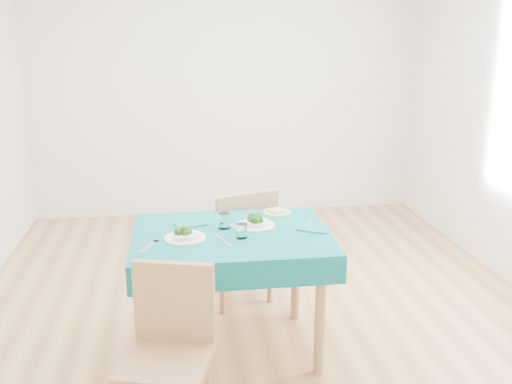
{
  "coord_description": "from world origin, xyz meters",
  "views": [
    {
      "loc": [
        -0.51,
        -3.65,
        1.9
      ],
      "look_at": [
        0.0,
        0.0,
        0.85
      ],
      "focal_mm": 40.0,
      "sensor_mm": 36.0,
      "label": 1
    }
  ],
  "objects": [
    {
      "name": "table",
      "position": [
        -0.22,
        -0.53,
        0.38
      ],
      "size": [
        1.13,
        0.86,
        0.76
      ],
      "primitive_type": "cube",
      "color": "#095E62",
      "rests_on": "ground"
    },
    {
      "name": "bread_slice",
      "position": [
        0.11,
        -0.19,
        0.77
      ],
      "size": [
        0.12,
        0.12,
        0.01
      ],
      "primitive_type": "cube",
      "rotation": [
        0.0,
        0.0,
        0.48
      ],
      "color": "beige",
      "rests_on": "side_plate"
    },
    {
      "name": "room_shell",
      "position": [
        0.0,
        0.0,
        1.35
      ],
      "size": [
        4.02,
        4.52,
        2.73
      ],
      "color": "#9A6C40",
      "rests_on": "ground"
    },
    {
      "name": "bowl_far",
      "position": [
        -0.06,
        -0.43,
        0.79
      ],
      "size": [
        0.23,
        0.23,
        0.07
      ],
      "primitive_type": null,
      "color": "white",
      "rests_on": "table"
    },
    {
      "name": "tumbler_center",
      "position": [
        -0.25,
        -0.44,
        0.8
      ],
      "size": [
        0.07,
        0.07,
        0.09
      ],
      "primitive_type": "cylinder",
      "color": "white",
      "rests_on": "table"
    },
    {
      "name": "chair_far",
      "position": [
        -0.13,
        0.17,
        0.56
      ],
      "size": [
        0.59,
        0.61,
        1.13
      ],
      "primitive_type": "cube",
      "rotation": [
        0.0,
        0.0,
        3.47
      ],
      "color": "#997047",
      "rests_on": "ground"
    },
    {
      "name": "fork_near",
      "position": [
        -0.69,
        -0.69,
        0.76
      ],
      "size": [
        0.11,
        0.19,
        0.0
      ],
      "primitive_type": "cube",
      "rotation": [
        0.0,
        0.0,
        -0.43
      ],
      "color": "silver",
      "rests_on": "table"
    },
    {
      "name": "napkin_far",
      "position": [
        0.27,
        -0.53,
        0.76
      ],
      "size": [
        0.22,
        0.2,
        0.01
      ],
      "primitive_type": "cube",
      "rotation": [
        0.0,
        0.0,
        -0.54
      ],
      "color": "#0C696D",
      "rests_on": "table"
    },
    {
      "name": "knife_far",
      "position": [
        0.25,
        -0.44,
        0.76
      ],
      "size": [
        0.11,
        0.19,
        0.0
      ],
      "primitive_type": "cube",
      "rotation": [
        0.0,
        0.0,
        -0.5
      ],
      "color": "silver",
      "rests_on": "table"
    },
    {
      "name": "napkin_near",
      "position": [
        -0.45,
        -0.34,
        0.76
      ],
      "size": [
        0.21,
        0.17,
        0.01
      ],
      "primitive_type": "cube",
      "rotation": [
        0.0,
        0.0,
        0.27
      ],
      "color": "#0C696D",
      "rests_on": "table"
    },
    {
      "name": "bowl_near",
      "position": [
        -0.49,
        -0.59,
        0.79
      ],
      "size": [
        0.23,
        0.23,
        0.07
      ],
      "primitive_type": null,
      "color": "white",
      "rests_on": "table"
    },
    {
      "name": "chair_near",
      "position": [
        -0.6,
        -1.31,
        0.49
      ],
      "size": [
        0.49,
        0.52,
        0.98
      ],
      "primitive_type": "cube",
      "rotation": [
        0.0,
        0.0,
        -0.27
      ],
      "color": "#997047",
      "rests_on": "ground"
    },
    {
      "name": "fork_far",
      "position": [
        -0.2,
        -0.42,
        0.76
      ],
      "size": [
        0.09,
        0.18,
        0.0
      ],
      "primitive_type": "cube",
      "rotation": [
        0.0,
        0.0,
        0.35
      ],
      "color": "silver",
      "rests_on": "table"
    },
    {
      "name": "side_plate",
      "position": [
        0.11,
        -0.19,
        0.76
      ],
      "size": [
        0.18,
        0.18,
        0.01
      ],
      "primitive_type": "cylinder",
      "color": "#93BD5C",
      "rests_on": "table"
    },
    {
      "name": "knife_near",
      "position": [
        -0.27,
        -0.66,
        0.76
      ],
      "size": [
        0.09,
        0.22,
        0.0
      ],
      "primitive_type": "cube",
      "rotation": [
        0.0,
        0.0,
        0.34
      ],
      "color": "silver",
      "rests_on": "table"
    },
    {
      "name": "tumbler_side",
      "position": [
        -0.17,
        -0.62,
        0.8
      ],
      "size": [
        0.07,
        0.07,
        0.08
      ],
      "primitive_type": "cylinder",
      "color": "white",
      "rests_on": "table"
    }
  ]
}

